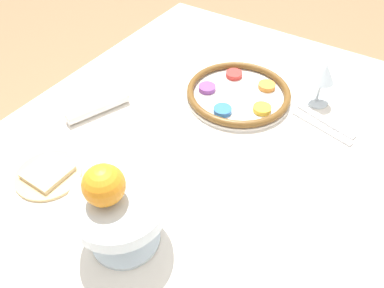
{
  "coord_description": "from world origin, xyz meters",
  "views": [
    {
      "loc": [
        0.56,
        0.32,
        1.41
      ],
      "look_at": [
        0.03,
        -0.02,
        0.79
      ],
      "focal_mm": 35.0,
      "sensor_mm": 36.0,
      "label": 1
    }
  ],
  "objects_px": {
    "wine_glass": "(324,75)",
    "fruit_stand": "(120,210)",
    "napkin_roll": "(98,106)",
    "orange_fruit": "(104,185)",
    "bread_plate": "(48,174)",
    "seder_plate": "(238,93)"
  },
  "relations": [
    {
      "from": "wine_glass",
      "to": "fruit_stand",
      "type": "xyz_separation_m",
      "value": [
        0.63,
        -0.17,
        0.01
      ]
    },
    {
      "from": "napkin_roll",
      "to": "seder_plate",
      "type": "bearing_deg",
      "value": 132.14
    },
    {
      "from": "orange_fruit",
      "to": "bread_plate",
      "type": "bearing_deg",
      "value": -98.96
    },
    {
      "from": "wine_glass",
      "to": "bread_plate",
      "type": "height_order",
      "value": "wine_glass"
    },
    {
      "from": "fruit_stand",
      "to": "bread_plate",
      "type": "height_order",
      "value": "fruit_stand"
    },
    {
      "from": "fruit_stand",
      "to": "napkin_roll",
      "type": "height_order",
      "value": "fruit_stand"
    },
    {
      "from": "orange_fruit",
      "to": "bread_plate",
      "type": "relative_size",
      "value": 0.5
    },
    {
      "from": "wine_glass",
      "to": "napkin_roll",
      "type": "bearing_deg",
      "value": -53.0
    },
    {
      "from": "wine_glass",
      "to": "fruit_stand",
      "type": "distance_m",
      "value": 0.66
    },
    {
      "from": "napkin_roll",
      "to": "orange_fruit",
      "type": "bearing_deg",
      "value": 48.03
    },
    {
      "from": "fruit_stand",
      "to": "orange_fruit",
      "type": "distance_m",
      "value": 0.07
    },
    {
      "from": "orange_fruit",
      "to": "seder_plate",
      "type": "bearing_deg",
      "value": -178.92
    },
    {
      "from": "fruit_stand",
      "to": "napkin_roll",
      "type": "relative_size",
      "value": 1.0
    },
    {
      "from": "fruit_stand",
      "to": "wine_glass",
      "type": "bearing_deg",
      "value": 165.0
    },
    {
      "from": "seder_plate",
      "to": "orange_fruit",
      "type": "height_order",
      "value": "orange_fruit"
    },
    {
      "from": "fruit_stand",
      "to": "orange_fruit",
      "type": "bearing_deg",
      "value": -63.88
    },
    {
      "from": "wine_glass",
      "to": "orange_fruit",
      "type": "distance_m",
      "value": 0.67
    },
    {
      "from": "seder_plate",
      "to": "bread_plate",
      "type": "bearing_deg",
      "value": -24.79
    },
    {
      "from": "bread_plate",
      "to": "fruit_stand",
      "type": "bearing_deg",
      "value": 83.29
    },
    {
      "from": "wine_glass",
      "to": "bread_plate",
      "type": "distance_m",
      "value": 0.75
    },
    {
      "from": "seder_plate",
      "to": "wine_glass",
      "type": "distance_m",
      "value": 0.23
    },
    {
      "from": "bread_plate",
      "to": "orange_fruit",
      "type": "bearing_deg",
      "value": 81.04
    }
  ]
}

